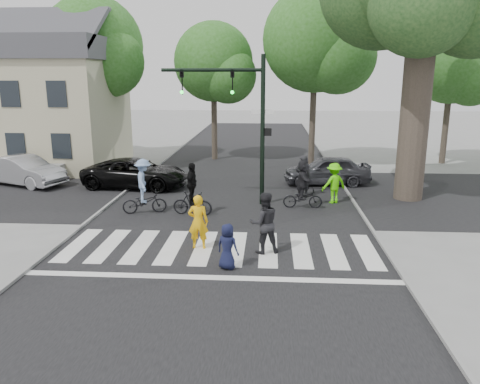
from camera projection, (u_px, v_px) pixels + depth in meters
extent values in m
plane|color=gray|center=(216.00, 260.00, 13.50)|extent=(120.00, 120.00, 0.00)
cube|color=black|center=(231.00, 211.00, 18.34)|extent=(10.00, 70.00, 0.01)
cube|color=black|center=(236.00, 193.00, 21.24)|extent=(70.00, 10.00, 0.01)
cube|color=gray|center=(105.00, 208.00, 18.64)|extent=(0.10, 70.00, 0.10)
cube|color=gray|center=(361.00, 213.00, 18.01)|extent=(0.10, 70.00, 0.10)
cube|color=silver|center=(78.00, 245.00, 14.74)|extent=(0.55, 3.00, 0.01)
cube|color=silver|center=(109.00, 245.00, 14.68)|extent=(0.55, 3.00, 0.01)
cube|color=silver|center=(140.00, 246.00, 14.62)|extent=(0.55, 3.00, 0.01)
cube|color=silver|center=(172.00, 247.00, 14.55)|extent=(0.55, 3.00, 0.01)
cube|color=silver|center=(204.00, 247.00, 14.49)|extent=(0.55, 3.00, 0.01)
cube|color=silver|center=(236.00, 248.00, 14.43)|extent=(0.55, 3.00, 0.01)
cube|color=silver|center=(268.00, 249.00, 14.37)|extent=(0.55, 3.00, 0.01)
cube|color=silver|center=(301.00, 250.00, 14.31)|extent=(0.55, 3.00, 0.01)
cube|color=silver|center=(334.00, 250.00, 14.25)|extent=(0.55, 3.00, 0.01)
cube|color=silver|center=(367.00, 251.00, 14.18)|extent=(0.55, 3.00, 0.01)
cube|color=silver|center=(211.00, 278.00, 12.33)|extent=(10.00, 0.30, 0.01)
cylinder|color=black|center=(263.00, 132.00, 18.70)|extent=(0.18, 0.18, 6.00)
cylinder|color=black|center=(212.00, 70.00, 18.24)|extent=(4.00, 0.14, 0.14)
imported|color=black|center=(232.00, 82.00, 18.30)|extent=(0.16, 0.20, 1.00)
sphere|color=#19E533|center=(232.00, 92.00, 18.28)|extent=(0.14, 0.14, 0.14)
imported|color=black|center=(182.00, 82.00, 18.43)|extent=(0.16, 0.20, 1.00)
sphere|color=#19E533|center=(182.00, 92.00, 18.41)|extent=(0.14, 0.14, 0.14)
cube|color=black|center=(268.00, 132.00, 18.69)|extent=(0.28, 0.18, 0.30)
cube|color=#FF660C|center=(271.00, 132.00, 18.68)|extent=(0.02, 0.14, 0.20)
cube|color=white|center=(263.00, 112.00, 18.51)|extent=(0.90, 0.04, 0.18)
cylinder|color=brown|center=(415.00, 117.00, 19.45)|extent=(1.20, 1.20, 7.00)
cylinder|color=brown|center=(431.00, 41.00, 18.51)|extent=(1.29, 1.74, 2.93)
sphere|color=#174019|center=(423.00, 2.00, 17.08)|extent=(4.00, 4.00, 4.00)
cylinder|color=brown|center=(23.00, 112.00, 29.33)|extent=(0.36, 0.36, 5.95)
sphere|color=#276116|center=(17.00, 56.00, 28.51)|extent=(5.20, 5.20, 5.20)
sphere|color=#276116|center=(29.00, 70.00, 27.89)|extent=(3.64, 3.64, 3.64)
cylinder|color=brown|center=(98.00, 109.00, 28.48)|extent=(0.36, 0.36, 6.44)
sphere|color=#276116|center=(93.00, 46.00, 27.59)|extent=(5.80, 5.80, 5.80)
sphere|color=#276116|center=(109.00, 61.00, 26.89)|extent=(4.06, 4.06, 4.06)
cylinder|color=brown|center=(214.00, 115.00, 29.21)|extent=(0.36, 0.36, 5.60)
sphere|color=#276116|center=(214.00, 62.00, 28.44)|extent=(4.80, 4.80, 4.80)
sphere|color=#276116|center=(228.00, 75.00, 27.87)|extent=(3.36, 3.36, 3.36)
cylinder|color=brown|center=(313.00, 108.00, 27.44)|extent=(0.36, 0.36, 6.72)
sphere|color=#276116|center=(316.00, 39.00, 26.51)|extent=(6.00, 6.00, 6.00)
sphere|color=#276116|center=(338.00, 56.00, 25.80)|extent=(4.20, 4.20, 4.20)
cylinder|color=brown|center=(446.00, 118.00, 27.88)|extent=(0.36, 0.36, 5.46)
sphere|color=#276116|center=(452.00, 64.00, 27.12)|extent=(4.60, 4.60, 4.60)
sphere|color=#276116|center=(472.00, 78.00, 26.58)|extent=(3.22, 3.22, 3.22)
cube|color=#B7B391|center=(45.00, 114.00, 27.04)|extent=(8.00, 7.00, 6.00)
cube|color=#47474C|center=(39.00, 50.00, 26.17)|extent=(8.40, 7.40, 1.20)
cube|color=#47474C|center=(20.00, 27.00, 24.13)|extent=(8.40, 3.69, 2.44)
cube|color=#47474C|center=(52.00, 34.00, 27.72)|extent=(8.40, 3.69, 2.44)
cube|color=black|center=(16.00, 146.00, 23.94)|extent=(1.00, 0.06, 1.30)
cube|color=black|center=(10.00, 94.00, 23.31)|extent=(1.00, 0.06, 1.30)
cube|color=black|center=(61.00, 146.00, 23.80)|extent=(1.00, 0.06, 1.30)
cube|color=black|center=(57.00, 94.00, 23.17)|extent=(1.00, 0.06, 1.30)
cube|color=gray|center=(44.00, 172.00, 23.89)|extent=(2.00, 1.20, 0.80)
imported|color=#F3AF0D|center=(198.00, 222.00, 14.25)|extent=(0.63, 0.42, 1.70)
imported|color=#131633|center=(227.00, 247.00, 12.77)|extent=(0.74, 0.63, 1.29)
imported|color=black|center=(264.00, 223.00, 13.88)|extent=(1.06, 0.92, 1.87)
imported|color=black|center=(145.00, 202.00, 18.04)|extent=(1.77, 0.99, 0.88)
imported|color=#7490BB|center=(143.00, 181.00, 17.83)|extent=(0.88, 1.21, 1.69)
imported|color=black|center=(192.00, 203.00, 17.80)|extent=(1.59, 0.67, 0.93)
imported|color=black|center=(192.00, 184.00, 17.61)|extent=(0.53, 0.99, 1.60)
imported|color=black|center=(303.00, 198.00, 18.76)|extent=(1.56, 0.55, 0.82)
imported|color=black|center=(303.00, 179.00, 18.57)|extent=(0.47, 1.45, 1.57)
imported|color=black|center=(136.00, 173.00, 22.19)|extent=(5.15, 2.75, 1.38)
imported|color=#ACADB0|center=(24.00, 170.00, 22.64)|extent=(4.62, 3.03, 1.44)
imported|color=#38393E|center=(327.00, 170.00, 22.78)|extent=(4.25, 1.94, 1.42)
imported|color=#53EE07|center=(334.00, 183.00, 19.39)|extent=(1.26, 1.05, 1.69)
imported|color=black|center=(303.00, 176.00, 20.37)|extent=(0.74, 0.55, 1.86)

